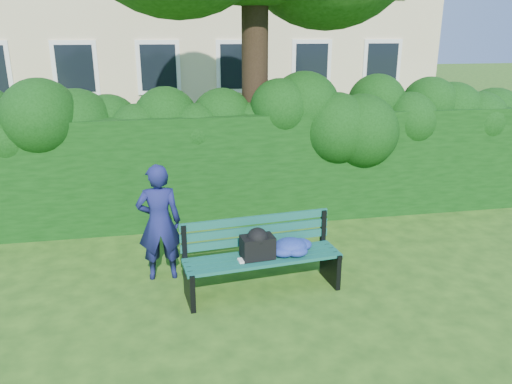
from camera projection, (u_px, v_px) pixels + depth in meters
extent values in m
plane|color=#254915|center=(265.00, 274.00, 6.56)|extent=(80.00, 80.00, 0.00)
cube|color=white|center=(75.00, 69.00, 14.62)|extent=(1.30, 0.08, 1.60)
cube|color=black|center=(75.00, 69.00, 14.58)|extent=(1.05, 0.04, 1.35)
cube|color=white|center=(159.00, 68.00, 15.05)|extent=(1.30, 0.08, 1.60)
cube|color=black|center=(159.00, 68.00, 15.01)|extent=(1.05, 0.04, 1.35)
cube|color=white|center=(237.00, 67.00, 15.48)|extent=(1.30, 0.08, 1.60)
cube|color=black|center=(237.00, 67.00, 15.45)|extent=(1.05, 0.04, 1.35)
cube|color=white|center=(311.00, 66.00, 15.91)|extent=(1.30, 0.08, 1.60)
cube|color=black|center=(312.00, 66.00, 15.88)|extent=(1.05, 0.04, 1.35)
cube|color=white|center=(382.00, 65.00, 16.34)|extent=(1.30, 0.08, 1.60)
cube|color=black|center=(382.00, 65.00, 16.31)|extent=(1.05, 0.04, 1.35)
cube|color=black|center=(238.00, 166.00, 8.34)|extent=(10.00, 1.00, 1.80)
cylinder|color=black|center=(255.00, 65.00, 8.09)|extent=(0.43, 0.43, 5.04)
cube|color=#105446|center=(267.00, 265.00, 5.82)|extent=(1.90, 0.30, 0.04)
cube|color=#105446|center=(264.00, 260.00, 5.93)|extent=(1.90, 0.30, 0.04)
cube|color=#105446|center=(261.00, 256.00, 6.04)|extent=(1.90, 0.30, 0.04)
cube|color=#105446|center=(258.00, 252.00, 6.15)|extent=(1.90, 0.30, 0.04)
cube|color=#105446|center=(256.00, 240.00, 6.19)|extent=(1.89, 0.24, 0.10)
cube|color=#105446|center=(256.00, 230.00, 6.15)|extent=(1.89, 0.24, 0.10)
cube|color=#105446|center=(256.00, 220.00, 6.12)|extent=(1.89, 0.24, 0.10)
cube|color=black|center=(189.00, 286.00, 5.81)|extent=(0.11, 0.50, 0.44)
cube|color=black|center=(184.00, 243.00, 5.91)|extent=(0.07, 0.07, 0.45)
cube|color=black|center=(189.00, 271.00, 5.70)|extent=(0.10, 0.42, 0.05)
cube|color=black|center=(330.00, 266.00, 6.31)|extent=(0.11, 0.50, 0.44)
cube|color=black|center=(323.00, 227.00, 6.41)|extent=(0.07, 0.07, 0.45)
cube|color=black|center=(333.00, 251.00, 6.20)|extent=(0.10, 0.42, 0.05)
cube|color=white|center=(246.00, 260.00, 5.87)|extent=(0.19, 0.15, 0.02)
cube|color=black|center=(258.00, 247.00, 5.92)|extent=(0.41, 0.29, 0.27)
imported|color=#171A51|center=(159.00, 223.00, 6.26)|extent=(0.56, 0.37, 1.52)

